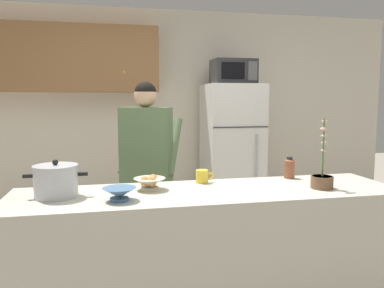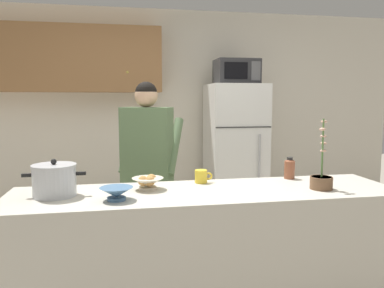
{
  "view_description": "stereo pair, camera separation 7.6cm",
  "coord_description": "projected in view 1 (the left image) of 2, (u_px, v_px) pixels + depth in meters",
  "views": [
    {
      "loc": [
        -0.62,
        -2.39,
        1.52
      ],
      "look_at": [
        0.0,
        0.55,
        1.17
      ],
      "focal_mm": 35.4,
      "sensor_mm": 36.0,
      "label": 1
    },
    {
      "loc": [
        -0.54,
        -2.41,
        1.52
      ],
      "look_at": [
        0.0,
        0.55,
        1.17
      ],
      "focal_mm": 35.4,
      "sensor_mm": 36.0,
      "label": 2
    }
  ],
  "objects": [
    {
      "name": "bread_bowl",
      "position": [
        150.0,
        182.0,
        2.54
      ],
      "size": [
        0.21,
        0.21,
        0.1
      ],
      "color": "beige",
      "rests_on": "kitchen_island"
    },
    {
      "name": "cooking_pot",
      "position": [
        56.0,
        181.0,
        2.35
      ],
      "size": [
        0.38,
        0.27,
        0.24
      ],
      "color": "silver",
      "rests_on": "kitchen_island"
    },
    {
      "name": "refrigerator",
      "position": [
        232.0,
        157.0,
        4.48
      ],
      "size": [
        0.64,
        0.68,
        1.7
      ],
      "color": "white",
      "rests_on": "ground"
    },
    {
      "name": "potted_orchid",
      "position": [
        322.0,
        178.0,
        2.58
      ],
      "size": [
        0.15,
        0.15,
        0.48
      ],
      "color": "brown",
      "rests_on": "kitchen_island"
    },
    {
      "name": "empty_bowl",
      "position": [
        119.0,
        193.0,
        2.26
      ],
      "size": [
        0.2,
        0.2,
        0.08
      ],
      "color": "#4C7299",
      "rests_on": "kitchen_island"
    },
    {
      "name": "kitchen_island",
      "position": [
        209.0,
        256.0,
        2.58
      ],
      "size": [
        2.59,
        0.68,
        0.92
      ],
      "primitive_type": "cube",
      "color": "beige",
      "rests_on": "ground"
    },
    {
      "name": "bottle_near_edge",
      "position": [
        289.0,
        168.0,
        2.92
      ],
      "size": [
        0.08,
        0.08,
        0.17
      ],
      "color": "brown",
      "rests_on": "kitchen_island"
    },
    {
      "name": "microwave",
      "position": [
        233.0,
        72.0,
        4.35
      ],
      "size": [
        0.48,
        0.37,
        0.28
      ],
      "color": "#2D2D30",
      "rests_on": "refrigerator"
    },
    {
      "name": "coffee_mug",
      "position": [
        202.0,
        176.0,
        2.76
      ],
      "size": [
        0.13,
        0.09,
        0.1
      ],
      "color": "yellow",
      "rests_on": "kitchen_island"
    },
    {
      "name": "back_wall_unit",
      "position": [
        141.0,
        105.0,
        4.59
      ],
      "size": [
        6.0,
        0.48,
        2.6
      ],
      "color": "silver",
      "rests_on": "ground"
    },
    {
      "name": "person_near_pot",
      "position": [
        147.0,
        155.0,
        3.26
      ],
      "size": [
        0.62,
        0.56,
        1.68
      ],
      "color": "#726656",
      "rests_on": "ground"
    }
  ]
}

